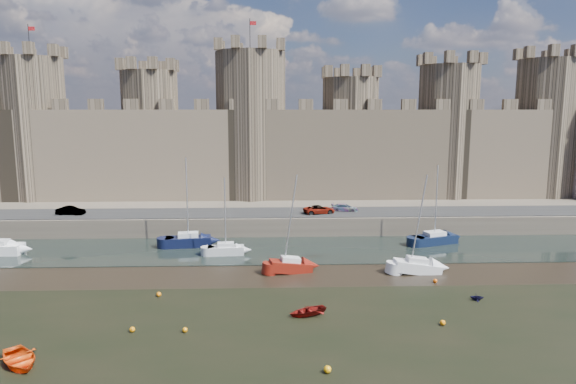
# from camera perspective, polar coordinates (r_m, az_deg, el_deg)

# --- Properties ---
(ground) EXTENTS (160.00, 160.00, 0.00)m
(ground) POSITION_cam_1_polar(r_m,az_deg,el_deg) (39.08, -9.53, -16.04)
(ground) COLOR black
(ground) RESTS_ON ground
(water_channel) EXTENTS (160.00, 12.00, 0.08)m
(water_channel) POSITION_cam_1_polar(r_m,az_deg,el_deg) (61.51, -6.66, -6.46)
(water_channel) COLOR black
(water_channel) RESTS_ON ground
(quay) EXTENTS (160.00, 60.00, 2.50)m
(quay) POSITION_cam_1_polar(r_m,az_deg,el_deg) (96.40, -4.99, 0.01)
(quay) COLOR #4C443A
(quay) RESTS_ON ground
(road) EXTENTS (160.00, 7.00, 0.10)m
(road) POSITION_cam_1_polar(r_m,az_deg,el_deg) (70.63, -6.05, -2.31)
(road) COLOR black
(road) RESTS_ON quay
(castle) EXTENTS (108.50, 11.00, 29.00)m
(castle) POSITION_cam_1_polar(r_m,az_deg,el_deg) (83.37, -5.94, 5.77)
(castle) COLOR #42382B
(castle) RESTS_ON quay
(car_1) EXTENTS (3.82, 1.63, 1.22)m
(car_1) POSITION_cam_1_polar(r_m,az_deg,el_deg) (74.70, -23.01, -1.93)
(car_1) COLOR gray
(car_1) RESTS_ON quay
(car_2) EXTENTS (3.90, 2.21, 1.06)m
(car_2) POSITION_cam_1_polar(r_m,az_deg,el_deg) (71.75, 6.31, -1.74)
(car_2) COLOR gray
(car_2) RESTS_ON quay
(car_3) EXTENTS (4.62, 2.96, 1.18)m
(car_3) POSITION_cam_1_polar(r_m,az_deg,el_deg) (69.74, 3.50, -1.97)
(car_3) COLOR gray
(car_3) RESTS_ON quay
(sailboat_1) EXTENTS (5.63, 2.77, 10.83)m
(sailboat_1) POSITION_cam_1_polar(r_m,az_deg,el_deg) (63.73, -11.01, -5.27)
(sailboat_1) COLOR black
(sailboat_1) RESTS_ON ground
(sailboat_2) EXTENTS (4.21, 1.86, 8.89)m
(sailboat_2) POSITION_cam_1_polar(r_m,az_deg,el_deg) (59.56, -6.93, -6.29)
(sailboat_2) COLOR silver
(sailboat_2) RESTS_ON ground
(sailboat_3) EXTENTS (5.98, 3.88, 9.79)m
(sailboat_3) POSITION_cam_1_polar(r_m,az_deg,el_deg) (66.33, 15.97, -4.96)
(sailboat_3) COLOR black
(sailboat_3) RESTS_ON ground
(sailboat_4) EXTENTS (4.60, 2.55, 10.15)m
(sailboat_4) POSITION_cam_1_polar(r_m,az_deg,el_deg) (53.19, 0.29, -8.12)
(sailboat_4) COLOR maroon
(sailboat_4) RESTS_ON ground
(sailboat_5) EXTENTS (4.76, 1.95, 10.17)m
(sailboat_5) POSITION_cam_1_polar(r_m,az_deg,el_deg) (54.62, 14.16, -7.96)
(sailboat_5) COLOR white
(sailboat_5) RESTS_ON ground
(dinghy_0) EXTENTS (4.60, 4.76, 0.80)m
(dinghy_0) POSITION_cam_1_polar(r_m,az_deg,el_deg) (39.41, -27.70, -16.15)
(dinghy_0) COLOR #E9490D
(dinghy_0) RESTS_ON ground
(dinghy_4) EXTENTS (3.56, 2.97, 0.63)m
(dinghy_4) POSITION_cam_1_polar(r_m,az_deg,el_deg) (42.77, 2.14, -13.16)
(dinghy_4) COLOR maroon
(dinghy_4) RESTS_ON ground
(dinghy_7) EXTENTS (1.41, 1.31, 0.61)m
(dinghy_7) POSITION_cam_1_polar(r_m,az_deg,el_deg) (48.72, 20.24, -10.91)
(dinghy_7) COLOR black
(dinghy_7) RESTS_ON ground
(buoy_0) EXTENTS (0.43, 0.43, 0.43)m
(buoy_0) POSITION_cam_1_polar(r_m,az_deg,el_deg) (41.56, -16.92, -14.41)
(buoy_0) COLOR orange
(buoy_0) RESTS_ON ground
(buoy_1) EXTENTS (0.43, 0.43, 0.43)m
(buoy_1) POSITION_cam_1_polar(r_m,az_deg,el_deg) (48.13, -14.15, -10.97)
(buoy_1) COLOR orange
(buoy_1) RESTS_ON ground
(buoy_2) EXTENTS (0.49, 0.49, 0.49)m
(buoy_2) POSITION_cam_1_polar(r_m,az_deg,el_deg) (34.53, 4.41, -19.06)
(buoy_2) COLOR #F6A30A
(buoy_2) RESTS_ON ground
(buoy_3) EXTENTS (0.43, 0.43, 0.43)m
(buoy_3) POSITION_cam_1_polar(r_m,az_deg,el_deg) (52.11, 16.03, -9.48)
(buoy_3) COLOR #D65109
(buoy_3) RESTS_ON ground
(buoy_4) EXTENTS (0.41, 0.41, 0.41)m
(buoy_4) POSITION_cam_1_polar(r_m,az_deg,el_deg) (40.58, -11.38, -14.79)
(buoy_4) COLOR orange
(buoy_4) RESTS_ON ground
(buoy_5) EXTENTS (0.44, 0.44, 0.44)m
(buoy_5) POSITION_cam_1_polar(r_m,az_deg,el_deg) (42.72, 16.81, -13.73)
(buoy_5) COLOR orange
(buoy_5) RESTS_ON ground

